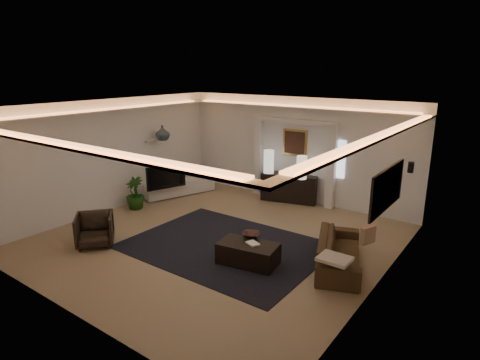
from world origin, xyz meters
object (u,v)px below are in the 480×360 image
Objects in this scene: console at (289,188)px; armchair at (95,230)px; sofa at (339,251)px; coffee_table at (248,254)px.

console reaches higher than armchair.
sofa is 1.75× the size of coffee_table.
coffee_table is 1.49× the size of armchair.
armchair reaches higher than coffee_table.
console is 3.91m from sofa.
sofa is 1.73m from coffee_table.
sofa is at bearing -24.20° from armchair.
sofa reaches higher than coffee_table.
console is 1.37× the size of coffee_table.
console reaches higher than coffee_table.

